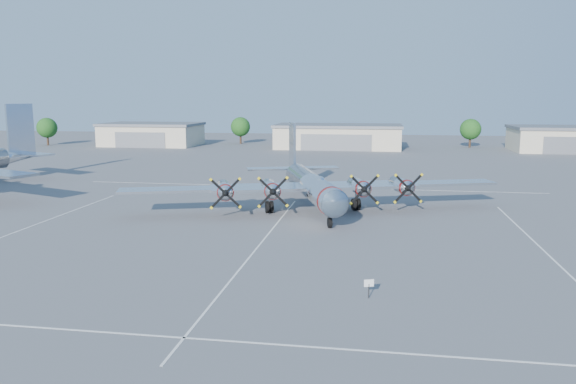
# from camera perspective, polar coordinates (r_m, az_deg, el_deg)

# --- Properties ---
(ground) EXTENTS (260.00, 260.00, 0.00)m
(ground) POSITION_cam_1_polar(r_m,az_deg,el_deg) (49.16, -1.87, -4.12)
(ground) COLOR #5A5A5C
(ground) RESTS_ON ground
(parking_lines) EXTENTS (60.00, 50.08, 0.01)m
(parking_lines) POSITION_cam_1_polar(r_m,az_deg,el_deg) (47.50, -2.28, -4.61)
(parking_lines) COLOR silver
(parking_lines) RESTS_ON ground
(hangar_west) EXTENTS (22.60, 14.60, 5.40)m
(hangar_west) POSITION_cam_1_polar(r_m,az_deg,el_deg) (140.04, -13.66, 5.74)
(hangar_west) COLOR beige
(hangar_west) RESTS_ON ground
(hangar_center) EXTENTS (28.60, 14.60, 5.40)m
(hangar_center) POSITION_cam_1_polar(r_m,az_deg,el_deg) (129.45, 5.13, 5.67)
(hangar_center) COLOR beige
(hangar_center) RESTS_ON ground
(hangar_east) EXTENTS (20.60, 14.60, 5.40)m
(hangar_east) POSITION_cam_1_polar(r_m,az_deg,el_deg) (134.82, 26.01, 4.89)
(hangar_east) COLOR beige
(hangar_east) RESTS_ON ground
(tree_far_west) EXTENTS (4.80, 4.80, 6.64)m
(tree_far_west) POSITION_cam_1_polar(r_m,az_deg,el_deg) (148.05, -23.29, 6.01)
(tree_far_west) COLOR #382619
(tree_far_west) RESTS_ON ground
(tree_west) EXTENTS (4.80, 4.80, 6.64)m
(tree_west) POSITION_cam_1_polar(r_m,az_deg,el_deg) (141.26, -4.85, 6.62)
(tree_west) COLOR #382619
(tree_west) RESTS_ON ground
(tree_east) EXTENTS (4.80, 4.80, 6.64)m
(tree_east) POSITION_cam_1_polar(r_m,az_deg,el_deg) (136.64, 18.05, 6.08)
(tree_east) COLOR #382619
(tree_east) RESTS_ON ground
(main_bomber_b29) EXTENTS (45.07, 37.29, 8.56)m
(main_bomber_b29) POSITION_cam_1_polar(r_m,az_deg,el_deg) (59.60, 2.25, -1.67)
(main_bomber_b29) COLOR silver
(main_bomber_b29) RESTS_ON ground
(info_placard) EXTENTS (0.58, 0.25, 1.15)m
(info_placard) POSITION_cam_1_polar(r_m,az_deg,el_deg) (33.69, 8.22, -9.34)
(info_placard) COLOR black
(info_placard) RESTS_ON ground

